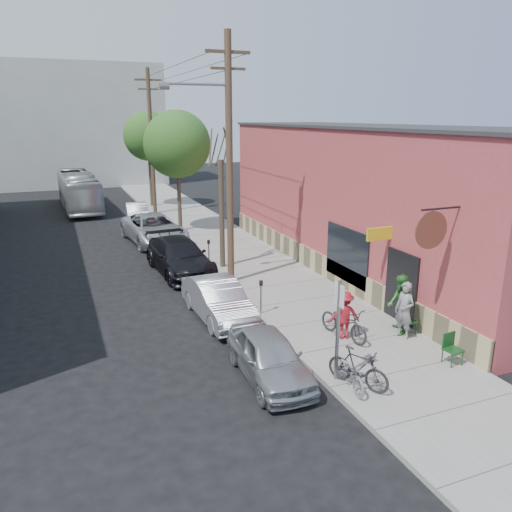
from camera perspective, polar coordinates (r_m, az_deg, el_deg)
name	(u,v)px	position (r m, az deg, el deg)	size (l,w,h in m)	color
ground	(212,343)	(16.27, -5.00, -9.84)	(120.00, 120.00, 0.00)	black
sidewalk	(227,247)	(27.35, -3.30, 1.05)	(4.50, 58.00, 0.15)	gray
cafe_building	(367,200)	(23.46, 12.55, 6.29)	(6.60, 20.20, 6.61)	#AA3F42
end_cap_building	(71,126)	(56.13, -20.36, 13.80)	(18.00, 8.00, 12.00)	#B0B1AB
sign_post	(338,321)	(13.33, 9.38, -7.35)	(0.07, 0.45, 2.80)	slate
parking_meter_near	(261,291)	(17.78, 0.58, -4.07)	(0.14, 0.14, 1.24)	slate
parking_meter_far	(209,248)	(23.58, -5.42, 0.87)	(0.14, 0.14, 1.24)	slate
utility_pole_near	(228,157)	(20.42, -3.22, 11.23)	(3.57, 0.28, 10.00)	#503A28
utility_pole_far	(151,140)	(36.77, -11.88, 12.85)	(1.80, 0.28, 10.00)	#503A28
tree_bare	(222,214)	(23.01, -3.93, 4.76)	(0.24, 0.24, 4.97)	#44392C
tree_leafy_mid	(177,144)	(30.66, -9.01, 12.49)	(3.98, 3.98, 7.21)	#44392C
tree_leafy_far	(148,136)	(39.88, -12.22, 13.24)	(3.74, 3.74, 7.22)	#44392C
patio_chair_a	(408,321)	(17.06, 16.95, -7.09)	(0.50, 0.50, 0.88)	#103C17
patio_chair_b	(453,350)	(15.50, 21.60, -9.92)	(0.50, 0.50, 0.88)	#103C17
patron_grey	(404,310)	(16.54, 16.60, -5.96)	(0.68, 0.45, 1.86)	gray
patron_green	(400,304)	(16.83, 16.16, -5.33)	(0.96, 0.75, 1.97)	#317830
cyclist	(344,315)	(16.14, 10.07, -6.63)	(1.01, 0.58, 1.57)	maroon
cyclist_bike	(344,322)	(16.24, 10.02, -7.48)	(0.70, 1.99, 1.05)	black
parked_bike_a	(358,368)	(13.57, 11.59, -12.43)	(0.50, 1.77, 1.06)	black
parked_bike_b	(349,371)	(13.57, 10.60, -12.82)	(0.58, 1.67, 0.88)	slate
car_0	(269,357)	(13.93, 1.52, -11.42)	(1.54, 3.84, 1.31)	#9FA4A6
car_1	(218,300)	(17.82, -4.35, -5.02)	(1.49, 4.28, 1.41)	#B7B7BF
car_2	(180,257)	(23.12, -8.73, -0.07)	(2.18, 5.37, 1.56)	black
car_3	(154,229)	(28.91, -11.57, 3.05)	(2.69, 5.83, 1.62)	#BABBC3
car_4	(137,213)	(34.77, -13.42, 4.80)	(1.38, 3.95, 1.30)	#A9ABB1
bus	(79,191)	(40.95, -19.60, 7.01)	(2.38, 10.17, 2.83)	beige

